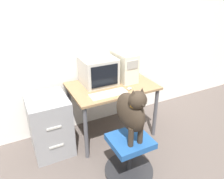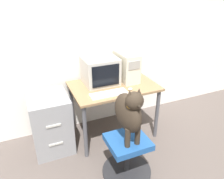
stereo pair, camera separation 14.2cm
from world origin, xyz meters
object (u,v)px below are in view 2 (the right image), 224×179
at_px(keyboard, 109,94).
at_px(crt_monitor, 100,70).
at_px(dog, 129,112).
at_px(pc_tower, 126,66).
at_px(office_chair, 127,157).
at_px(filing_cabinet, 51,123).

bearing_deg(keyboard, crt_monitor, 84.85).
xyz_separation_m(crt_monitor, dog, (-0.03, -0.91, -0.12)).
relative_size(pc_tower, office_chair, 0.81).
bearing_deg(crt_monitor, dog, -92.20).
distance_m(pc_tower, filing_cabinet, 1.25).
relative_size(office_chair, filing_cabinet, 0.75).
bearing_deg(pc_tower, dog, -114.87).
bearing_deg(filing_cabinet, office_chair, -48.95).
distance_m(pc_tower, keyboard, 0.56).
height_order(office_chair, dog, dog).
relative_size(crt_monitor, pc_tower, 0.97).
distance_m(office_chair, dog, 0.60).
bearing_deg(keyboard, pc_tower, 40.23).
relative_size(keyboard, office_chair, 0.82).
relative_size(keyboard, filing_cabinet, 0.61).
bearing_deg(crt_monitor, pc_tower, -5.23).
bearing_deg(keyboard, office_chair, -90.10).
bearing_deg(office_chair, keyboard, 89.90).
distance_m(dog, filing_cabinet, 1.15).
relative_size(dog, filing_cabinet, 0.84).
bearing_deg(office_chair, dog, 90.00).
bearing_deg(pc_tower, crt_monitor, 174.77).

